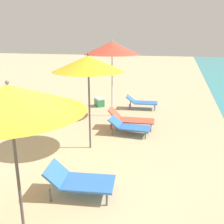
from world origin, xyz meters
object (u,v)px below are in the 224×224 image
(lounger_farthest_inland, at_px, (130,119))
(cooler_box, at_px, (99,102))
(umbrella_second, at_px, (88,64))
(umbrella_farthest, at_px, (112,48))
(umbrella_nearest, at_px, (9,99))
(lounger_nearest_shoreside, at_px, (79,180))
(lounger_second_shoreside, at_px, (129,126))
(lounger_farthest_shoreside, at_px, (141,102))

(lounger_farthest_inland, distance_m, cooler_box, 3.15)
(umbrella_second, relative_size, umbrella_farthest, 0.90)
(umbrella_nearest, relative_size, lounger_nearest_shoreside, 1.75)
(lounger_second_shoreside, distance_m, umbrella_farthest, 3.16)
(lounger_second_shoreside, relative_size, lounger_farthest_shoreside, 0.96)
(lounger_nearest_shoreside, distance_m, lounger_farthest_shoreside, 6.62)
(lounger_second_shoreside, bearing_deg, cooler_box, 125.02)
(lounger_farthest_shoreside, xyz_separation_m, cooler_box, (-1.90, -0.04, -0.12))
(umbrella_second, distance_m, lounger_farthest_shoreside, 4.93)
(umbrella_second, bearing_deg, lounger_second_shoreside, 56.42)
(lounger_nearest_shoreside, bearing_deg, cooler_box, 96.30)
(umbrella_second, height_order, lounger_farthest_shoreside, umbrella_second)
(umbrella_farthest, distance_m, lounger_farthest_shoreside, 2.80)
(lounger_nearest_shoreside, relative_size, umbrella_second, 0.53)
(lounger_nearest_shoreside, distance_m, cooler_box, 6.79)
(lounger_second_shoreside, relative_size, umbrella_farthest, 0.46)
(lounger_nearest_shoreside, relative_size, cooler_box, 2.39)
(lounger_nearest_shoreside, xyz_separation_m, umbrella_farthest, (-0.76, 5.33, 2.29))
(cooler_box, bearing_deg, umbrella_nearest, -81.73)
(umbrella_nearest, distance_m, lounger_farthest_inland, 5.50)
(lounger_nearest_shoreside, relative_size, lounger_farthest_shoreside, 1.01)
(umbrella_farthest, bearing_deg, lounger_farthest_shoreside, 52.85)
(umbrella_nearest, xyz_separation_m, umbrella_second, (0.02, 3.25, 0.18))
(lounger_farthest_shoreside, distance_m, cooler_box, 1.90)
(lounger_nearest_shoreside, distance_m, lounger_farthest_inland, 4.07)
(umbrella_second, relative_size, lounger_farthest_inland, 1.66)
(lounger_farthest_inland, xyz_separation_m, cooler_box, (-1.91, 2.51, -0.15))
(lounger_second_shoreside, xyz_separation_m, umbrella_farthest, (-1.06, 1.85, 2.33))
(lounger_farthest_inland, bearing_deg, lounger_farthest_shoreside, 85.98)
(umbrella_nearest, relative_size, umbrella_second, 0.93)
(lounger_nearest_shoreside, bearing_deg, lounger_farthest_inland, 78.82)
(lounger_farthest_shoreside, xyz_separation_m, lounger_farthest_inland, (0.01, -2.55, 0.03))
(lounger_second_shoreside, bearing_deg, umbrella_farthest, 122.04)
(lounger_second_shoreside, bearing_deg, lounger_farthest_shoreside, 93.97)
(lounger_farthest_inland, bearing_deg, cooler_box, 122.99)
(umbrella_nearest, relative_size, lounger_farthest_shoreside, 1.76)
(lounger_nearest_shoreside, distance_m, lounger_second_shoreside, 3.49)
(umbrella_second, bearing_deg, lounger_farthest_inland, 67.55)
(umbrella_nearest, distance_m, lounger_farthest_shoreside, 7.94)
(lounger_nearest_shoreside, bearing_deg, umbrella_farthest, 90.01)
(umbrella_second, bearing_deg, cooler_box, 104.48)
(umbrella_second, height_order, umbrella_farthest, umbrella_farthest)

